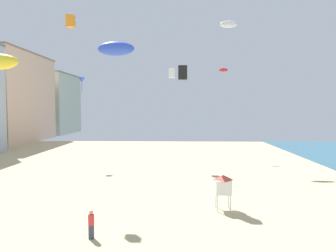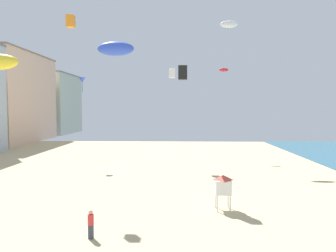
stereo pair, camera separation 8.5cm
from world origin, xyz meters
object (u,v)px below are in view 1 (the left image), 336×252
kite_white_box (172,73)px  kite_red_parafoil (223,70)px  lifeguard_stand (223,185)px  kite_orange_box (71,21)px  kite_flyer (91,223)px  kite_blue_delta (82,80)px  kite_black_box (183,73)px  kite_white_parafoil (229,24)px  kite_blue_parafoil (116,49)px

kite_white_box → kite_red_parafoil: size_ratio=0.88×
lifeguard_stand → kite_white_box: bearing=113.2°
kite_orange_box → kite_red_parafoil: size_ratio=0.69×
kite_white_box → kite_flyer: bearing=-100.3°
kite_blue_delta → kite_orange_box: bearing=-75.9°
kite_flyer → kite_black_box: bearing=139.9°
kite_white_parafoil → kite_blue_parafoil: bearing=-114.9°
kite_white_box → kite_blue_parafoil: bearing=-98.3°
kite_orange_box → kite_white_parafoil: 22.60m
lifeguard_stand → kite_blue_delta: (-15.47, 17.28, 9.05)m
kite_white_parafoil → lifeguard_stand: bearing=-100.0°
lifeguard_stand → kite_orange_box: size_ratio=2.68×
kite_orange_box → kite_flyer: bearing=-65.3°
kite_flyer → kite_white_parafoil: bearing=145.1°
kite_red_parafoil → lifeguard_stand: bearing=-98.2°
kite_black_box → kite_white_box: size_ratio=0.95×
lifeguard_stand → kite_blue_parafoil: kite_blue_parafoil is taller
kite_black_box → kite_blue_delta: 18.45m
kite_blue_delta → kite_white_box: kite_white_box is taller
lifeguard_stand → kite_white_parafoil: (3.42, 19.32, 16.44)m
kite_white_parafoil → kite_red_parafoil: (0.11, 5.05, -5.31)m
lifeguard_stand → kite_flyer: bearing=-137.5°
kite_blue_parafoil → kite_white_box: kite_white_box is taller
kite_orange_box → kite_black_box: bearing=3.8°
kite_black_box → kite_white_parafoil: (6.28, 15.50, 8.03)m
lifeguard_stand → kite_black_box: (-2.85, 3.83, 8.41)m
kite_white_parafoil → kite_flyer: bearing=-115.3°
kite_flyer → lifeguard_stand: (8.11, 5.11, 0.92)m
kite_blue_delta → kite_white_parafoil: bearing=6.2°
kite_flyer → kite_orange_box: (-3.83, 8.34, 13.43)m
lifeguard_stand → kite_blue_delta: kite_blue_delta is taller
kite_orange_box → kite_blue_delta: bearing=104.1°
kite_white_box → kite_black_box: bearing=-85.2°
lifeguard_stand → kite_red_parafoil: bearing=92.1°
kite_blue_parafoil → kite_white_parafoil: bearing=65.1°
lifeguard_stand → kite_orange_box: 17.59m
kite_blue_delta → kite_blue_parafoil: bearing=-67.5°
lifeguard_stand → kite_blue_delta: size_ratio=1.37×
kite_flyer → kite_white_box: size_ratio=1.36×
kite_orange_box → kite_red_parafoil: (15.47, 21.14, -1.38)m
kite_flyer → kite_red_parafoil: kite_red_parafoil is taller
kite_blue_delta → kite_blue_parafoil: kite_blue_parafoil is taller
kite_blue_delta → kite_white_box: (11.46, 0.15, 0.87)m
kite_blue_parafoil → kite_red_parafoil: kite_red_parafoil is taller
kite_orange_box → kite_white_parafoil: bearing=46.3°
kite_blue_parafoil → kite_white_parafoil: size_ratio=0.94×
lifeguard_stand → kite_blue_parafoil: bearing=-145.3°
kite_black_box → kite_blue_parafoil: (-4.14, -7.00, 0.66)m
kite_white_box → kite_white_parafoil: 10.06m
kite_red_parafoil → kite_flyer: bearing=-111.5°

